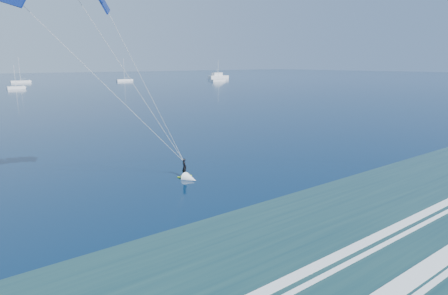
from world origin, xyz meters
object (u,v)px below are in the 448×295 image
object	(u,v)px
motor_yacht	(218,76)
sailboat_4	(21,81)
sailboat_3	(16,88)
sailboat_5	(125,80)
kitesurfer_rig	(134,85)
sailboat_6	(218,80)

from	to	relation	value
motor_yacht	sailboat_4	size ratio (longest dim) A/B	1.09
sailboat_3	sailboat_5	size ratio (longest dim) A/B	0.74
motor_yacht	sailboat_5	world-z (taller)	sailboat_5
kitesurfer_rig	sailboat_3	distance (m)	159.05
sailboat_6	kitesurfer_rig	bearing A→B (deg)	-129.72
motor_yacht	sailboat_5	distance (m)	65.40
sailboat_5	sailboat_6	size ratio (longest dim) A/B	1.09
sailboat_6	sailboat_3	bearing A→B (deg)	-179.87
kitesurfer_rig	sailboat_4	xyz separation A→B (m)	(36.34, 214.07, -8.71)
kitesurfer_rig	motor_yacht	distance (m)	242.14
sailboat_5	motor_yacht	bearing A→B (deg)	-5.99
kitesurfer_rig	motor_yacht	xyz separation A→B (m)	(153.58, 187.04, -7.78)
sailboat_4	sailboat_3	bearing A→B (deg)	-103.79
sailboat_5	sailboat_6	world-z (taller)	sailboat_5
sailboat_4	sailboat_5	size ratio (longest dim) A/B	1.03
sailboat_4	sailboat_6	distance (m)	110.14
sailboat_5	sailboat_4	bearing A→B (deg)	158.84
sailboat_4	sailboat_6	size ratio (longest dim) A/B	1.12
motor_yacht	kitesurfer_rig	bearing A→B (deg)	-129.39
motor_yacht	sailboat_6	size ratio (longest dim) A/B	1.23
sailboat_4	sailboat_5	distance (m)	55.97
motor_yacht	sailboat_6	world-z (taller)	sailboat_6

